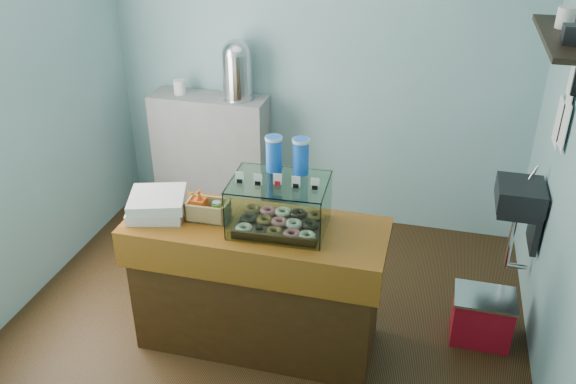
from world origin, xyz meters
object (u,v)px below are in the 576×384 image
(display_case, at_px, (281,201))
(coffee_urn, at_px, (237,68))
(counter, at_px, (257,284))
(red_cooler, at_px, (482,317))

(display_case, bearing_deg, coffee_urn, 114.46)
(counter, relative_size, display_case, 2.74)
(coffee_urn, relative_size, red_cooler, 1.27)
(counter, distance_m, red_cooler, 1.51)
(display_case, distance_m, coffee_urn, 1.75)
(red_cooler, bearing_deg, counter, -164.69)
(display_case, relative_size, red_cooler, 1.48)
(counter, bearing_deg, display_case, 15.72)
(coffee_urn, xyz_separation_m, red_cooler, (2.06, -1.19, -1.19))
(display_case, height_order, red_cooler, display_case)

